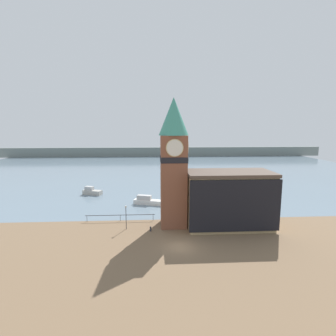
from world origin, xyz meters
TOP-DOWN VIEW (x-y plane):
  - ground_plane at (0.00, 0.00)m, footprint 160.00×160.00m
  - water at (0.00, 70.72)m, footprint 160.00×120.00m
  - far_shoreline at (0.00, 110.72)m, footprint 180.00×3.00m
  - pier_railing at (-9.32, 10.47)m, footprint 11.94×0.08m
  - clock_tower at (-0.30, 8.04)m, footprint 4.69×4.69m
  - pier_building at (8.57, 6.95)m, footprint 13.75×7.16m
  - boat_near at (-4.59, 20.06)m, footprint 6.94×3.43m
  - boat_far at (-18.33, 28.95)m, footprint 4.87×3.09m
  - mooring_bollard_near at (-4.06, 5.64)m, footprint 0.27×0.27m
  - lamp_post at (-7.92, 6.77)m, footprint 0.32×0.32m

SIDE VIEW (x-z plane):
  - water at x=0.00m, z-range 0.00..0.00m
  - ground_plane at x=0.00m, z-range 0.00..0.00m
  - mooring_bollard_near at x=-4.06m, z-range 0.03..0.79m
  - boat_near at x=-4.59m, z-range -0.25..1.66m
  - boat_far at x=-18.33m, z-range -0.24..1.69m
  - pier_railing at x=-9.32m, z-range 0.42..1.51m
  - far_shoreline at x=0.00m, z-range 0.00..5.00m
  - lamp_post at x=-7.92m, z-range 0.78..4.64m
  - pier_building at x=8.57m, z-range 0.02..9.11m
  - clock_tower at x=-0.30m, z-range 0.64..21.25m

